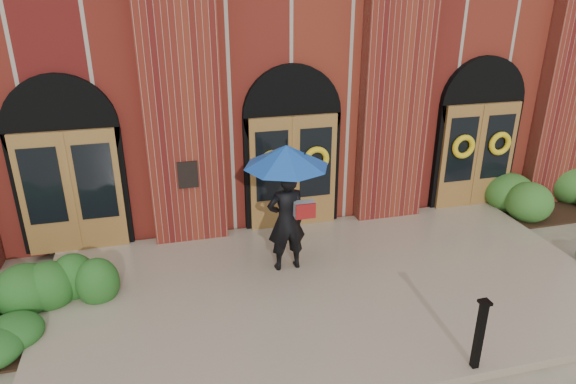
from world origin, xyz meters
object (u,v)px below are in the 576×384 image
object	(u,v)px
man_with_umbrella	(287,184)
metal_post	(480,333)
hedge_wall_left	(20,300)
hedge_wall_right	(574,191)

from	to	relation	value
man_with_umbrella	metal_post	world-z (taller)	man_with_umbrella
man_with_umbrella	metal_post	bearing A→B (deg)	116.79
man_with_umbrella	hedge_wall_left	world-z (taller)	man_with_umbrella
metal_post	hedge_wall_left	bearing A→B (deg)	155.43
man_with_umbrella	hedge_wall_right	distance (m)	7.84
metal_post	hedge_wall_left	xyz separation A→B (m)	(-6.53, 2.99, -0.33)
man_with_umbrella	hedge_wall_left	size ratio (longest dim) A/B	0.78
man_with_umbrella	hedge_wall_right	size ratio (longest dim) A/B	0.73
metal_post	hedge_wall_right	world-z (taller)	metal_post
hedge_wall_right	man_with_umbrella	bearing A→B (deg)	-170.77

